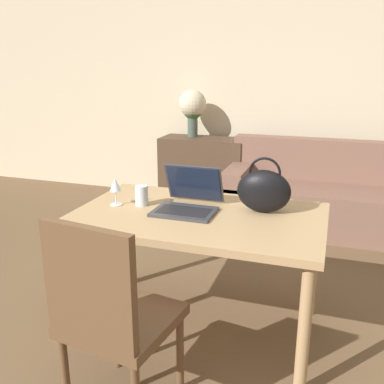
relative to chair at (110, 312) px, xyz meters
name	(u,v)px	position (x,y,z in m)	size (l,w,h in m)	color
wall_back	(267,81)	(0.08, 3.35, 0.83)	(10.00, 0.06, 2.70)	beige
dining_table	(198,227)	(0.14, 0.76, 0.12)	(1.37, 0.85, 0.72)	tan
chair	(110,312)	(0.00, 0.00, 0.00)	(0.50, 0.50, 0.95)	brown
couch	(325,199)	(0.78, 2.70, -0.23)	(1.85, 0.77, 0.82)	#7F5B4C
sideboard	(203,172)	(-0.53, 3.03, -0.15)	(0.92, 0.40, 0.75)	#4C3828
laptop	(189,198)	(0.07, 0.82, 0.27)	(0.34, 0.36, 0.24)	#38383D
drinking_glass	(142,195)	(-0.22, 0.79, 0.26)	(0.08, 0.08, 0.12)	silver
wine_glass	(115,186)	(-0.36, 0.74, 0.32)	(0.07, 0.07, 0.16)	silver
handbag	(264,190)	(0.48, 0.89, 0.33)	(0.30, 0.14, 0.31)	black
flower_vase	(193,107)	(-0.67, 3.08, 0.56)	(0.29, 0.29, 0.51)	#47564C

